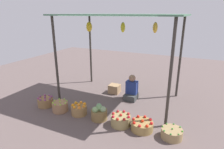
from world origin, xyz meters
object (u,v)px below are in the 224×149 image
at_px(basket_purple_onions, 45,102).
at_px(basket_red_apples, 121,120).
at_px(basket_limes, 60,106).
at_px(basket_oranges, 79,110).
at_px(basket_green_chilies, 172,133).
at_px(basket_cabbages, 99,113).
at_px(basket_red_tomatoes, 142,126).
at_px(vendor_person, 132,90).
at_px(wooden_crate_near_vendor, 114,89).

height_order(basket_purple_onions, basket_red_apples, basket_red_apples).
xyz_separation_m(basket_limes, basket_oranges, (0.57, 0.07, 0.00)).
bearing_deg(basket_green_chilies, basket_red_apples, -178.89).
distance_m(basket_limes, basket_cabbages, 1.17).
xyz_separation_m(basket_limes, basket_green_chilies, (2.93, 0.09, -0.03)).
xyz_separation_m(basket_cabbages, basket_red_tomatoes, (1.11, 0.01, -0.06)).
bearing_deg(basket_oranges, vendor_person, 57.74).
relative_size(basket_red_tomatoes, wooden_crate_near_vendor, 1.45).
distance_m(basket_oranges, wooden_crate_near_vendor, 1.71).
relative_size(basket_red_apples, basket_red_tomatoes, 0.94).
relative_size(vendor_person, basket_purple_onions, 1.81).
bearing_deg(basket_cabbages, basket_red_tomatoes, 0.48).
bearing_deg(basket_limes, basket_purple_onions, 174.82).
bearing_deg(basket_red_tomatoes, basket_limes, -177.70).
bearing_deg(basket_oranges, wooden_crate_near_vendor, 81.46).
relative_size(basket_red_apples, wooden_crate_near_vendor, 1.36).
bearing_deg(basket_cabbages, basket_green_chilies, 0.27).
bearing_deg(wooden_crate_near_vendor, vendor_person, -17.96).
xyz_separation_m(basket_oranges, basket_cabbages, (0.60, 0.01, 0.03)).
distance_m(vendor_person, basket_red_apples, 1.51).
distance_m(basket_purple_onions, basket_limes, 0.58).
xyz_separation_m(basket_oranges, basket_red_tomatoes, (1.71, 0.02, -0.02)).
bearing_deg(basket_red_tomatoes, basket_purple_onions, -179.23).
xyz_separation_m(basket_oranges, wooden_crate_near_vendor, (0.25, 1.69, 0.01)).
xyz_separation_m(basket_red_apples, basket_red_tomatoes, (0.52, 0.02, -0.02)).
distance_m(basket_purple_onions, basket_red_apples, 2.34).
relative_size(vendor_person, basket_green_chilies, 1.73).
height_order(basket_purple_onions, wooden_crate_near_vendor, basket_purple_onions).
xyz_separation_m(vendor_person, basket_green_chilies, (1.43, -1.45, -0.20)).
bearing_deg(vendor_person, wooden_crate_near_vendor, 162.04).
bearing_deg(basket_green_chilies, wooden_crate_near_vendor, 141.63).
bearing_deg(basket_cabbages, basket_purple_onions, -179.04).
height_order(basket_limes, wooden_crate_near_vendor, basket_limes).
height_order(basket_cabbages, basket_green_chilies, basket_cabbages).
relative_size(basket_purple_onions, basket_cabbages, 1.06).
xyz_separation_m(basket_purple_onions, basket_oranges, (1.15, 0.02, 0.01)).
bearing_deg(vendor_person, basket_red_apples, -79.98).
xyz_separation_m(basket_limes, basket_red_apples, (1.76, 0.07, -0.00)).
relative_size(basket_limes, wooden_crate_near_vendor, 1.22).
xyz_separation_m(vendor_person, basket_red_tomatoes, (0.78, -1.45, -0.19)).
height_order(basket_limes, basket_green_chilies, basket_limes).
bearing_deg(basket_red_apples, basket_oranges, 179.89).
height_order(basket_cabbages, wooden_crate_near_vendor, basket_cabbages).
xyz_separation_m(vendor_person, wooden_crate_near_vendor, (-0.67, 0.22, -0.16)).
height_order(basket_red_tomatoes, wooden_crate_near_vendor, wooden_crate_near_vendor).
relative_size(basket_oranges, basket_red_tomatoes, 0.81).
relative_size(basket_purple_onions, basket_red_apples, 0.91).
height_order(basket_red_tomatoes, basket_green_chilies, basket_red_tomatoes).
relative_size(basket_oranges, basket_red_apples, 0.87).
xyz_separation_m(basket_red_tomatoes, wooden_crate_near_vendor, (-1.45, 1.67, 0.03)).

